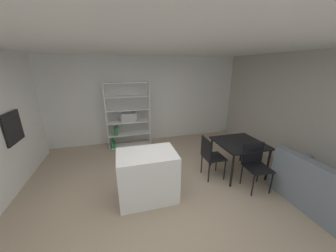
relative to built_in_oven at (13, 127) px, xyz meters
The scene contains 10 objects.
ground_plane 3.14m from the built_in_oven, 25.46° to the right, with size 9.08×9.08×0.00m, color tan.
ceiling_slab 3.24m from the built_in_oven, 25.46° to the right, with size 6.60×5.93×0.06m.
back_partition 3.11m from the built_in_oven, 32.93° to the left, with size 6.60×0.06×2.66m, color silver.
right_partition_gray 6.01m from the built_in_oven, 11.93° to the right, with size 0.06×5.93×2.66m, color #B2ADA3.
built_in_oven is the anchor object (origin of this frame).
kitchen_island 2.77m from the built_in_oven, 25.28° to the right, with size 1.04×0.72×0.90m, color white.
open_bookshelf 2.59m from the built_in_oven, 30.39° to the left, with size 1.25×0.36×1.93m.
dining_table 4.63m from the built_in_oven, 10.87° to the right, with size 0.99×0.98×0.76m.
dining_chair_near 4.77m from the built_in_oven, 16.94° to the right, with size 0.48×0.47×0.91m.
dining_chair_island_side 3.96m from the built_in_oven, 12.80° to the right, with size 0.44×0.43×0.92m.
Camera 1 is at (-0.59, -2.70, 2.34)m, focal length 19.17 mm.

